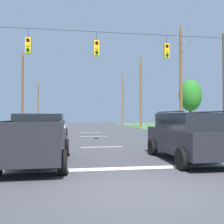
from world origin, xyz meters
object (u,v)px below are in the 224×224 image
at_px(overhead_signal_span, 99,80).
at_px(pickup_truck, 38,139).
at_px(distant_car_crossing_white, 56,128).
at_px(suv_black, 188,135).
at_px(utility_pole_distant_left, 38,103).
at_px(utility_pole_far_right, 141,93).
at_px(utility_pole_near_left, 123,99).
at_px(utility_pole_distant_right, 22,91).
at_px(tree_roadside_right, 190,96).
at_px(utility_pole_mid_right, 181,80).

distance_m(overhead_signal_span, pickup_truck, 7.15).
distance_m(overhead_signal_span, distant_car_crossing_white, 8.57).
bearing_deg(suv_black, utility_pole_distant_left, 106.30).
relative_size(suv_black, distant_car_crossing_white, 1.11).
distance_m(pickup_truck, utility_pole_far_right, 30.69).
height_order(distant_car_crossing_white, utility_pole_near_left, utility_pole_near_left).
relative_size(utility_pole_far_right, utility_pole_distant_right, 0.99).
bearing_deg(utility_pole_distant_left, tree_roadside_right, -50.30).
height_order(pickup_truck, utility_pole_distant_left, utility_pole_distant_left).
height_order(pickup_truck, tree_roadside_right, tree_roadside_right).
relative_size(distant_car_crossing_white, utility_pole_far_right, 0.38).
height_order(utility_pole_mid_right, utility_pole_distant_right, utility_pole_distant_right).
bearing_deg(utility_pole_far_right, utility_pole_mid_right, -90.24).
bearing_deg(tree_roadside_right, utility_pole_distant_right, 151.68).
xyz_separation_m(pickup_truck, utility_pole_mid_right, (11.58, 12.76, 4.36)).
height_order(utility_pole_near_left, utility_pole_distant_right, utility_pole_distant_right).
bearing_deg(utility_pole_mid_right, utility_pole_distant_left, 121.42).
xyz_separation_m(overhead_signal_span, tree_roadside_right, (11.67, 11.22, 0.05)).
relative_size(suv_black, tree_roadside_right, 0.79).
relative_size(overhead_signal_span, utility_pole_distant_right, 1.53).
relative_size(utility_pole_mid_right, utility_pole_distant_left, 1.15).
distance_m(utility_pole_far_right, tree_roadside_right, 11.57).
xyz_separation_m(utility_pole_distant_left, tree_roadside_right, (20.96, -25.25, -0.38)).
distance_m(overhead_signal_span, utility_pole_mid_right, 11.25).
bearing_deg(tree_roadside_right, utility_pole_near_left, 96.82).
bearing_deg(overhead_signal_span, distant_car_crossing_white, 114.76).
bearing_deg(utility_pole_distant_right, pickup_truck, -76.96).
bearing_deg(utility_pole_distant_left, utility_pole_distant_right, -90.76).
bearing_deg(utility_pole_distant_left, distant_car_crossing_white, -78.45).
bearing_deg(pickup_truck, utility_pole_far_right, 67.43).
height_order(utility_pole_mid_right, utility_pole_near_left, utility_pole_near_left).
xyz_separation_m(overhead_signal_span, utility_pole_far_right, (8.73, 22.33, 1.37)).
distance_m(overhead_signal_span, tree_roadside_right, 16.19).
bearing_deg(suv_black, tree_roadside_right, 63.50).
height_order(utility_pole_far_right, utility_pole_distant_right, utility_pole_distant_right).
bearing_deg(utility_pole_far_right, tree_roadside_right, -75.17).
bearing_deg(utility_pole_mid_right, suv_black, -113.11).
distance_m(distant_car_crossing_white, tree_roadside_right, 15.89).
distance_m(utility_pole_distant_right, tree_roadside_right, 24.06).
height_order(suv_black, tree_roadside_right, tree_roadside_right).
bearing_deg(overhead_signal_span, tree_roadside_right, 43.86).
height_order(overhead_signal_span, tree_roadside_right, overhead_signal_span).
bearing_deg(distant_car_crossing_white, utility_pole_distant_left, 101.55).
bearing_deg(suv_black, overhead_signal_span, 117.61).
xyz_separation_m(distant_car_crossing_white, utility_pole_far_right, (12.03, 15.18, 4.74)).
bearing_deg(utility_pole_distant_right, utility_pole_far_right, -0.91).
relative_size(utility_pole_distant_left, tree_roadside_right, 1.53).
distance_m(utility_pole_mid_right, tree_roadside_right, 5.25).
bearing_deg(tree_roadside_right, overhead_signal_span, -136.14).
bearing_deg(distant_car_crossing_white, utility_pole_mid_right, -0.41).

